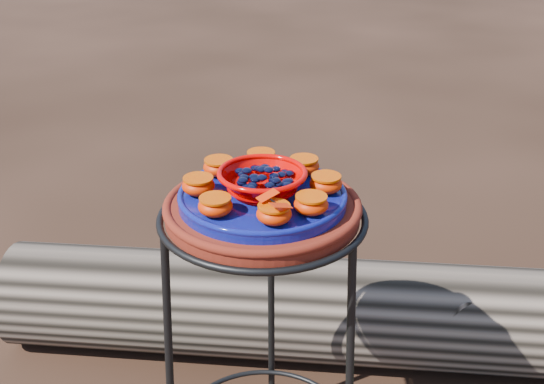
# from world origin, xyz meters

# --- Properties ---
(plant_stand) EXTENTS (0.44, 0.44, 0.70)m
(plant_stand) POSITION_xyz_m (0.00, 0.00, 0.35)
(plant_stand) COLOR black
(plant_stand) RESTS_ON ground
(terracotta_saucer) EXTENTS (0.37, 0.37, 0.03)m
(terracotta_saucer) POSITION_xyz_m (0.00, 0.00, 0.71)
(terracotta_saucer) COLOR #5E1C0B
(terracotta_saucer) RESTS_ON plant_stand
(cobalt_plate) EXTENTS (0.32, 0.32, 0.02)m
(cobalt_plate) POSITION_xyz_m (0.00, 0.00, 0.74)
(cobalt_plate) COLOR #06004E
(cobalt_plate) RESTS_ON terracotta_saucer
(red_bowl) EXTENTS (0.16, 0.16, 0.04)m
(red_bowl) POSITION_xyz_m (0.00, 0.00, 0.77)
(red_bowl) COLOR #D40200
(red_bowl) RESTS_ON cobalt_plate
(glass_gems) EXTENTS (0.12, 0.12, 0.02)m
(glass_gems) POSITION_xyz_m (0.00, 0.00, 0.81)
(glass_gems) COLOR black
(glass_gems) RESTS_ON red_bowl
(orange_half_0) EXTENTS (0.06, 0.06, 0.03)m
(orange_half_0) POSITION_xyz_m (0.03, -0.11, 0.77)
(orange_half_0) COLOR #B81F00
(orange_half_0) RESTS_ON cobalt_plate
(orange_half_1) EXTENTS (0.06, 0.06, 0.03)m
(orange_half_1) POSITION_xyz_m (0.09, -0.07, 0.77)
(orange_half_1) COLOR #B81F00
(orange_half_1) RESTS_ON cobalt_plate
(orange_half_2) EXTENTS (0.06, 0.06, 0.03)m
(orange_half_2) POSITION_xyz_m (0.12, 0.01, 0.77)
(orange_half_2) COLOR #B81F00
(orange_half_2) RESTS_ON cobalt_plate
(orange_half_3) EXTENTS (0.06, 0.06, 0.03)m
(orange_half_3) POSITION_xyz_m (0.07, 0.09, 0.77)
(orange_half_3) COLOR #B81F00
(orange_half_3) RESTS_ON cobalt_plate
(orange_half_4) EXTENTS (0.06, 0.06, 0.03)m
(orange_half_4) POSITION_xyz_m (-0.01, 0.12, 0.77)
(orange_half_4) COLOR #B81F00
(orange_half_4) RESTS_ON cobalt_plate
(orange_half_5) EXTENTS (0.06, 0.06, 0.03)m
(orange_half_5) POSITION_xyz_m (-0.09, 0.07, 0.77)
(orange_half_5) COLOR #B81F00
(orange_half_5) RESTS_ON cobalt_plate
(orange_half_6) EXTENTS (0.06, 0.06, 0.03)m
(orange_half_6) POSITION_xyz_m (-0.12, -0.01, 0.77)
(orange_half_6) COLOR #B81F00
(orange_half_6) RESTS_ON cobalt_plate
(orange_half_7) EXTENTS (0.06, 0.06, 0.03)m
(orange_half_7) POSITION_xyz_m (-0.07, -0.09, 0.77)
(orange_half_7) COLOR #B81F00
(orange_half_7) RESTS_ON cobalt_plate
(butterfly) EXTENTS (0.09, 0.09, 0.01)m
(butterfly) POSITION_xyz_m (0.03, -0.11, 0.79)
(butterfly) COLOR red
(butterfly) RESTS_ON orange_half_0
(driftwood_log) EXTENTS (1.63, 0.46, 0.30)m
(driftwood_log) POSITION_xyz_m (0.02, 0.47, 0.15)
(driftwood_log) COLOR black
(driftwood_log) RESTS_ON ground
(foliage_back) EXTENTS (0.30, 0.30, 0.15)m
(foliage_back) POSITION_xyz_m (-0.20, 0.65, 0.08)
(foliage_back) COLOR #1B581B
(foliage_back) RESTS_ON ground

